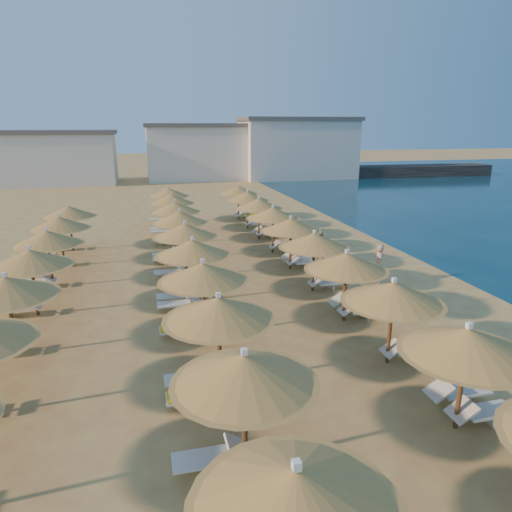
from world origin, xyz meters
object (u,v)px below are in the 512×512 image
object	(u,v)px
parasol_row_east	(314,241)
parasol_row_west	(193,249)
beachgoer_a	(378,265)
jetty	(390,171)
beachgoer_c	(320,249)

from	to	relation	value
parasol_row_east	parasol_row_west	distance (m)	5.22
beachgoer_a	parasol_row_west	bearing A→B (deg)	-76.82
jetty	beachgoer_c	bearing A→B (deg)	-122.45
jetty	parasol_row_east	size ratio (longest dim) A/B	0.84
parasol_row_west	beachgoer_c	distance (m)	7.66
parasol_row_east	parasol_row_west	world-z (taller)	same
beachgoer_a	parasol_row_east	bearing A→B (deg)	-76.28
beachgoer_c	beachgoer_a	size ratio (longest dim) A/B	1.00
jetty	parasol_row_west	bearing A→B (deg)	-126.61
beachgoer_c	parasol_row_west	bearing A→B (deg)	-127.61
jetty	beachgoer_c	world-z (taller)	beachgoer_c
parasol_row_west	beachgoer_a	distance (m)	8.48
parasol_row_east	beachgoer_c	distance (m)	3.85
jetty	beachgoer_a	size ratio (longest dim) A/B	15.66
jetty	beachgoer_c	xyz separation A→B (m)	(-25.66, -38.12, 0.21)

